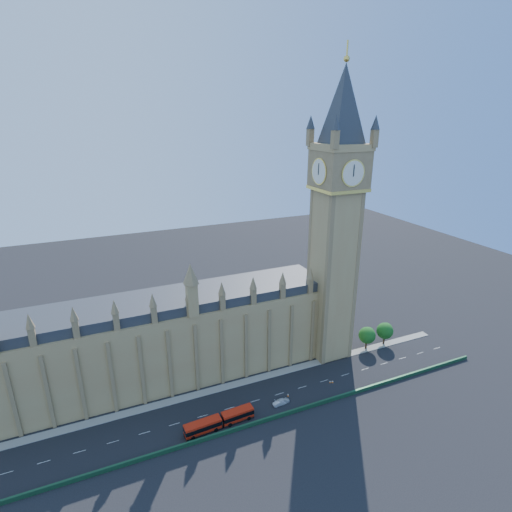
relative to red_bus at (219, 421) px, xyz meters
name	(u,v)px	position (x,y,z in m)	size (l,w,h in m)	color
ground	(242,405)	(8.84, 5.63, -1.75)	(400.00, 400.00, 0.00)	black
palace_westminster	(139,344)	(-16.16, 27.63, 12.12)	(120.00, 20.00, 28.00)	#A3804E
elizabeth_tower	(337,201)	(46.84, 19.62, 52.81)	(20.59, 20.59, 105.00)	#A3804E
bridge_parapet	(254,423)	(8.84, -3.37, -1.15)	(160.00, 0.60, 1.20)	#1E4C2D
kerb_north	(231,385)	(8.84, 15.13, -1.67)	(160.00, 3.00, 0.16)	gray
tree_east_near	(367,335)	(61.07, 15.71, 3.89)	(6.00, 6.00, 8.50)	#382619
tree_east_far	(385,330)	(69.07, 15.71, 3.89)	(6.00, 6.00, 8.50)	#382619
red_bus	(219,421)	(0.00, 0.00, 0.00)	(19.66, 4.07, 3.32)	red
car_grey	(242,415)	(6.84, 0.73, -0.98)	(1.82, 4.52, 1.54)	#404248
car_silver	(280,403)	(18.74, 1.14, -1.09)	(1.40, 4.01, 1.32)	#ACAFB4
car_white	(282,401)	(19.90, 1.73, -1.08)	(1.86, 4.58, 1.33)	silver
cone_a	(333,382)	(38.84, 3.77, -1.40)	(0.59, 0.59, 0.71)	black
cone_b	(330,382)	(37.99, 4.03, -1.40)	(0.54, 0.54, 0.72)	black
cone_c	(332,382)	(38.61, 3.88, -1.45)	(0.51, 0.51, 0.62)	black
cone_d	(288,395)	(22.84, 3.62, -1.35)	(0.56, 0.56, 0.80)	black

